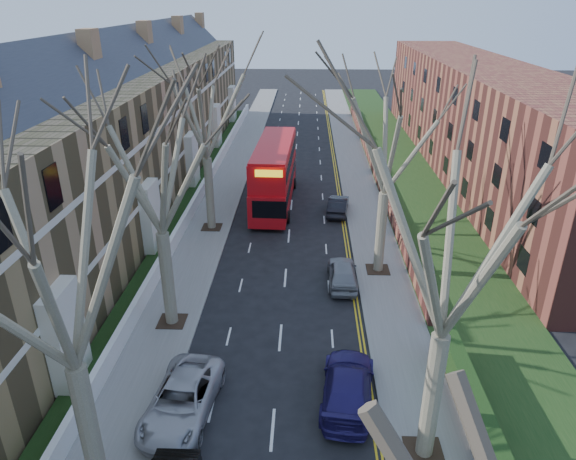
# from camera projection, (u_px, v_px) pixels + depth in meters

# --- Properties ---
(pavement_left) EXTENTS (3.00, 102.00, 0.12)m
(pavement_left) POSITION_uv_depth(u_px,v_px,m) (229.00, 180.00, 47.68)
(pavement_left) COLOR slate
(pavement_left) RESTS_ON ground
(pavement_right) EXTENTS (3.00, 102.00, 0.12)m
(pavement_right) POSITION_uv_depth(u_px,v_px,m) (358.00, 181.00, 47.28)
(pavement_right) COLOR slate
(pavement_right) RESTS_ON ground
(terrace_left) EXTENTS (9.70, 78.00, 13.60)m
(terrace_left) POSITION_uv_depth(u_px,v_px,m) (109.00, 144.00, 38.40)
(terrace_left) COLOR olive
(terrace_left) RESTS_ON ground
(flats_right) EXTENTS (13.97, 54.00, 10.00)m
(flats_right) POSITION_uv_depth(u_px,v_px,m) (479.00, 119.00, 48.49)
(flats_right) COLOR brown
(flats_right) RESTS_ON ground
(front_wall_left) EXTENTS (0.30, 78.00, 1.00)m
(front_wall_left) POSITION_uv_depth(u_px,v_px,m) (193.00, 206.00, 40.23)
(front_wall_left) COLOR white
(front_wall_left) RESTS_ON ground
(grass_verge_right) EXTENTS (6.00, 102.00, 0.06)m
(grass_verge_right) POSITION_uv_depth(u_px,v_px,m) (408.00, 181.00, 47.09)
(grass_verge_right) COLOR #193513
(grass_verge_right) RESTS_ON ground
(tree_left_mid) EXTENTS (10.50, 10.50, 14.71)m
(tree_left_mid) POSITION_uv_depth(u_px,v_px,m) (49.00, 242.00, 13.72)
(tree_left_mid) COLOR #675F49
(tree_left_mid) RESTS_ON ground
(tree_left_far) EXTENTS (10.15, 10.15, 14.22)m
(tree_left_far) POSITION_uv_depth(u_px,v_px,m) (153.00, 151.00, 22.95)
(tree_left_far) COLOR #675F49
(tree_left_far) RESTS_ON ground
(tree_left_dist) EXTENTS (10.50, 10.50, 14.71)m
(tree_left_dist) POSITION_uv_depth(u_px,v_px,m) (203.00, 97.00, 33.73)
(tree_left_dist) COLOR #675F49
(tree_left_dist) RESTS_ON ground
(tree_right_mid) EXTENTS (10.50, 10.50, 14.71)m
(tree_right_mid) POSITION_uv_depth(u_px,v_px,m) (459.00, 219.00, 15.16)
(tree_right_mid) COLOR #675F49
(tree_right_mid) RESTS_ON ground
(tree_right_far) EXTENTS (10.15, 10.15, 14.22)m
(tree_right_far) POSITION_uv_depth(u_px,v_px,m) (390.00, 123.00, 28.02)
(tree_right_far) COLOR #675F49
(tree_right_far) RESTS_ON ground
(double_decker_bus) EXTENTS (3.34, 12.07, 4.97)m
(double_decker_bus) POSITION_uv_depth(u_px,v_px,m) (274.00, 175.00, 41.31)
(double_decker_bus) COLOR #BA0D13
(double_decker_bus) RESTS_ON ground
(car_left_far) EXTENTS (2.97, 5.50, 1.47)m
(car_left_far) POSITION_uv_depth(u_px,v_px,m) (182.00, 400.00, 20.68)
(car_left_far) COLOR #AEADB3
(car_left_far) RESTS_ON ground
(car_right_near) EXTENTS (2.70, 5.42, 1.51)m
(car_right_near) POSITION_uv_depth(u_px,v_px,m) (348.00, 386.00, 21.40)
(car_right_near) COLOR navy
(car_right_near) RESTS_ON ground
(car_right_mid) EXTENTS (1.72, 4.24, 1.44)m
(car_right_mid) POSITION_uv_depth(u_px,v_px,m) (342.00, 273.00, 30.20)
(car_right_mid) COLOR gray
(car_right_mid) RESTS_ON ground
(car_right_far) EXTENTS (1.97, 4.26, 1.35)m
(car_right_far) POSITION_uv_depth(u_px,v_px,m) (338.00, 205.00, 40.14)
(car_right_far) COLOR black
(car_right_far) RESTS_ON ground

